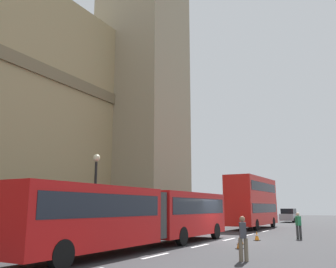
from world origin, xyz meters
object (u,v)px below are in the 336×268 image
at_px(double_decker_bus, 252,200).
at_px(pedestrian_by_kerb, 298,225).
at_px(sedan_lead, 289,215).
at_px(street_lamp, 95,190).
at_px(traffic_cone_middle, 241,239).
at_px(traffic_cone_east, 257,236).
at_px(pedestrian_near_cones, 243,237).
at_px(traffic_cone_west, 239,243).
at_px(articulated_bus, 144,213).

height_order(double_decker_bus, pedestrian_by_kerb, double_decker_bus).
height_order(sedan_lead, street_lamp, street_lamp).
distance_m(traffic_cone_middle, pedestrian_by_kerb, 5.70).
relative_size(traffic_cone_east, pedestrian_by_kerb, 0.34).
xyz_separation_m(traffic_cone_east, pedestrian_near_cones, (-8.88, -1.94, 0.63)).
bearing_deg(traffic_cone_east, pedestrian_by_kerb, -41.30).
bearing_deg(sedan_lead, street_lamp, 172.66).
height_order(double_decker_bus, street_lamp, street_lamp).
relative_size(traffic_cone_middle, street_lamp, 0.11).
relative_size(traffic_cone_east, street_lamp, 0.11).
bearing_deg(double_decker_bus, sedan_lead, -0.27).
distance_m(traffic_cone_west, traffic_cone_east, 4.94).
relative_size(sedan_lead, street_lamp, 0.83).
bearing_deg(pedestrian_near_cones, traffic_cone_west, 20.24).
xyz_separation_m(double_decker_bus, traffic_cone_middle, (-15.36, -3.66, -2.43)).
bearing_deg(traffic_cone_middle, traffic_cone_east, -2.85).
height_order(traffic_cone_middle, street_lamp, street_lamp).
relative_size(street_lamp, pedestrian_by_kerb, 3.12).
distance_m(traffic_cone_west, street_lamp, 9.24).
height_order(sedan_lead, traffic_cone_east, sedan_lead).
xyz_separation_m(articulated_bus, traffic_cone_middle, (4.26, -3.66, -1.46)).
xyz_separation_m(double_decker_bus, sedan_lead, (17.38, -0.08, -1.80)).
bearing_deg(traffic_cone_west, street_lamp, 94.74).
relative_size(traffic_cone_west, traffic_cone_east, 1.00).
relative_size(articulated_bus, traffic_cone_east, 28.67).
height_order(articulated_bus, pedestrian_near_cones, articulated_bus).
relative_size(traffic_cone_west, street_lamp, 0.11).
bearing_deg(traffic_cone_middle, double_decker_bus, 13.41).
height_order(traffic_cone_west, pedestrian_near_cones, pedestrian_near_cones).
bearing_deg(traffic_cone_west, sedan_lead, 6.87).
bearing_deg(articulated_bus, pedestrian_near_cones, -107.65).
height_order(articulated_bus, traffic_cone_west, articulated_bus).
height_order(traffic_cone_east, street_lamp, street_lamp).
bearing_deg(street_lamp, articulated_bus, -107.39).
bearing_deg(traffic_cone_east, pedestrian_near_cones, -167.67).
distance_m(traffic_cone_east, pedestrian_by_kerb, 3.26).
bearing_deg(traffic_cone_middle, sedan_lead, 6.24).
relative_size(traffic_cone_middle, traffic_cone_east, 1.00).
bearing_deg(articulated_bus, traffic_cone_east, -28.30).
xyz_separation_m(traffic_cone_west, traffic_cone_east, (4.92, 0.48, 0.00)).
bearing_deg(traffic_cone_east, street_lamp, 124.19).
height_order(double_decker_bus, traffic_cone_middle, double_decker_bus).
relative_size(traffic_cone_west, traffic_cone_middle, 1.00).
bearing_deg(double_decker_bus, street_lamp, 166.11).
bearing_deg(street_lamp, sedan_lead, -7.34).
bearing_deg(pedestrian_by_kerb, traffic_cone_east, 138.70).
xyz_separation_m(traffic_cone_west, pedestrian_near_cones, (-3.97, -1.46, 0.63)).
bearing_deg(traffic_cone_middle, street_lamp, 109.24).
distance_m(sedan_lead, street_lamp, 35.95).
bearing_deg(sedan_lead, pedestrian_near_cones, -171.70).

